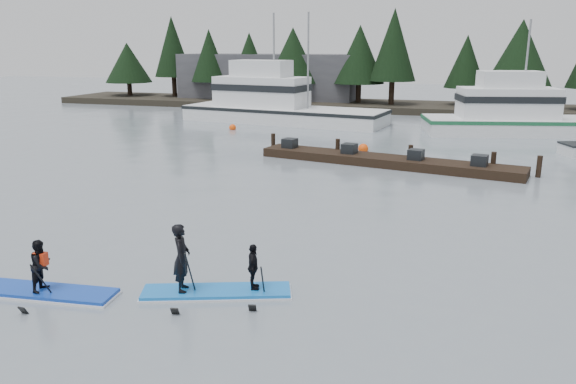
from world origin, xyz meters
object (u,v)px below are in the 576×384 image
(floating_dock, at_px, (386,161))
(paddleboard_duo, at_px, (210,273))
(fishing_boat_large, at_px, (278,113))
(paddleboard_solo, at_px, (43,279))
(fishing_boat_medium, at_px, (524,125))

(floating_dock, bearing_deg, paddleboard_duo, -85.97)
(fishing_boat_large, relative_size, paddleboard_solo, 4.55)
(fishing_boat_medium, relative_size, paddleboard_duo, 4.00)
(fishing_boat_medium, height_order, paddleboard_solo, fishing_boat_medium)
(fishing_boat_medium, height_order, floating_dock, fishing_boat_medium)
(fishing_boat_large, relative_size, floating_dock, 1.23)
(fishing_boat_large, xyz_separation_m, paddleboard_solo, (4.66, -31.76, -0.27))
(fishing_boat_large, relative_size, paddleboard_duo, 4.51)
(floating_dock, xyz_separation_m, paddleboard_duo, (-1.95, -16.47, 0.34))
(fishing_boat_medium, bearing_deg, paddleboard_solo, -126.98)
(floating_dock, height_order, paddleboard_duo, paddleboard_duo)
(fishing_boat_large, xyz_separation_m, paddleboard_duo, (8.52, -30.54, -0.12))
(fishing_boat_large, distance_m, fishing_boat_medium, 18.01)
(fishing_boat_large, height_order, paddleboard_duo, fishing_boat_large)
(floating_dock, bearing_deg, fishing_boat_large, 137.43)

